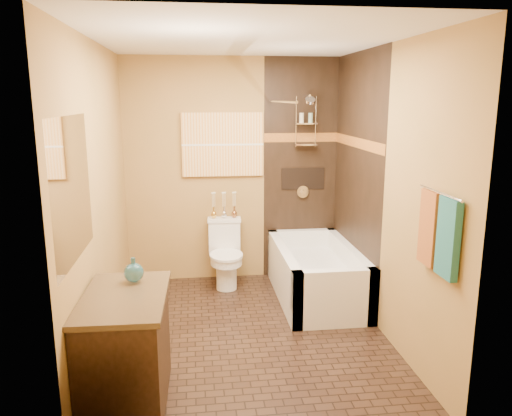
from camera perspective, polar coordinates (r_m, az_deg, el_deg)
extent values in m
plane|color=black|center=(4.57, -0.93, -14.23)|extent=(3.00, 3.00, 0.00)
cube|color=#AB7B42|center=(4.21, -17.46, 0.88)|extent=(0.02, 3.00, 2.50)
cube|color=#AB7B42|center=(4.45, 14.56, 1.66)|extent=(0.02, 3.00, 2.50)
cube|color=#AB7B42|center=(5.64, -2.64, 4.25)|extent=(2.40, 0.02, 2.50)
cube|color=#AB7B42|center=(2.72, 2.42, -4.73)|extent=(2.40, 0.02, 2.50)
plane|color=silver|center=(4.11, -1.06, 18.69)|extent=(3.00, 3.00, 0.00)
cube|color=black|center=(5.74, 5.13, 4.36)|extent=(0.85, 0.01, 2.50)
cube|color=black|center=(5.14, 11.38, 3.22)|extent=(0.01, 1.50, 2.50)
cube|color=brown|center=(5.69, 5.23, 8.03)|extent=(0.85, 0.01, 0.10)
cube|color=brown|center=(5.09, 11.45, 7.33)|extent=(0.01, 1.50, 0.10)
cube|color=black|center=(5.75, 5.37, 3.36)|extent=(0.50, 0.01, 0.25)
cylinder|color=silver|center=(5.55, 5.87, 12.67)|extent=(0.02, 0.26, 0.02)
cylinder|color=silver|center=(5.41, 6.22, 12.14)|extent=(0.11, 0.11, 0.09)
cylinder|color=silver|center=(5.76, 5.37, 1.86)|extent=(0.14, 0.02, 0.14)
cylinder|color=silver|center=(4.88, 2.78, 12.05)|extent=(0.03, 1.55, 0.03)
cylinder|color=silver|center=(3.46, 20.31, 1.62)|extent=(0.02, 0.55, 0.02)
cube|color=#1B5B5B|center=(3.41, 21.11, -3.25)|extent=(0.05, 0.22, 0.52)
cube|color=#98521B|center=(3.63, 19.20, -2.17)|extent=(0.05, 0.22, 0.52)
cube|color=orange|center=(5.57, -3.83, 7.24)|extent=(0.90, 0.04, 0.70)
cube|color=white|center=(3.29, -20.25, 2.00)|extent=(0.01, 1.00, 0.90)
cube|color=white|center=(4.65, 9.00, -10.20)|extent=(0.80, 0.10, 0.55)
cube|color=white|center=(5.92, 5.26, -5.07)|extent=(0.80, 0.10, 0.55)
cube|color=white|center=(5.21, 3.12, -7.54)|extent=(0.10, 1.50, 0.55)
cube|color=white|center=(5.37, 10.55, -7.11)|extent=(0.10, 1.50, 0.55)
cube|color=white|center=(5.31, 6.87, -8.35)|extent=(0.64, 1.34, 0.35)
cube|color=white|center=(5.67, -3.63, -3.26)|extent=(0.36, 0.18, 0.35)
cube|color=white|center=(5.62, -3.65, -1.34)|extent=(0.38, 0.20, 0.04)
cylinder|color=white|center=(5.51, -3.39, -7.47)|extent=(0.22, 0.22, 0.35)
cylinder|color=white|center=(5.46, -3.42, -5.92)|extent=(0.34, 0.34, 0.09)
cylinder|color=white|center=(5.45, -3.42, -5.41)|extent=(0.36, 0.36, 0.03)
cube|color=black|center=(3.61, -14.63, -15.70)|extent=(0.54, 0.86, 0.75)
cube|color=black|center=(3.44, -14.83, -9.89)|extent=(0.57, 0.91, 0.04)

